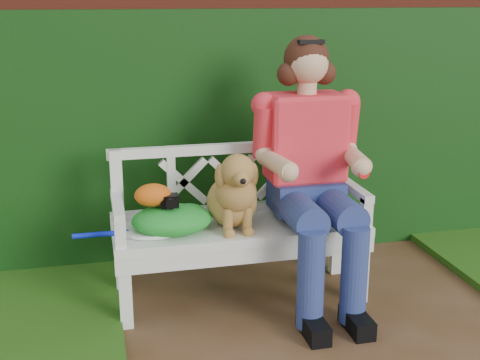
{
  "coord_description": "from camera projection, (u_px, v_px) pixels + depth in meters",
  "views": [
    {
      "loc": [
        -1.2,
        -2.52,
        1.8
      ],
      "look_at": [
        -0.37,
        0.97,
        0.75
      ],
      "focal_mm": 48.0,
      "sensor_mm": 36.0,
      "label": 1
    }
  ],
  "objects": [
    {
      "name": "brick_wall",
      "position": [
        261.0,
        94.0,
        4.59
      ],
      "size": [
        10.0,
        0.3,
        2.2
      ],
      "primitive_type": "cube",
      "color": "maroon",
      "rests_on": "ground"
    },
    {
      "name": "ivy_hedge",
      "position": [
        269.0,
        135.0,
        4.45
      ],
      "size": [
        10.0,
        0.18,
        1.7
      ],
      "primitive_type": "cube",
      "color": "#123B0C",
      "rests_on": "ground"
    },
    {
      "name": "garden_bench",
      "position": [
        240.0,
        261.0,
        3.88
      ],
      "size": [
        1.64,
        0.78,
        0.48
      ],
      "primitive_type": null,
      "rotation": [
        0.0,
        0.0,
        -0.11
      ],
      "color": "white",
      "rests_on": "ground"
    },
    {
      "name": "seated_woman",
      "position": [
        308.0,
        166.0,
        3.79
      ],
      "size": [
        0.75,
        0.96,
        1.63
      ],
      "primitive_type": null,
      "rotation": [
        0.0,
        0.0,
        0.07
      ],
      "color": "#FF365F",
      "rests_on": "ground"
    },
    {
      "name": "dog",
      "position": [
        233.0,
        188.0,
        3.68
      ],
      "size": [
        0.41,
        0.49,
        0.47
      ],
      "primitive_type": null,
      "rotation": [
        0.0,
        0.0,
        0.24
      ],
      "color": "#A06A41",
      "rests_on": "garden_bench"
    },
    {
      "name": "tennis_racket",
      "position": [
        147.0,
        230.0,
        3.65
      ],
      "size": [
        0.68,
        0.39,
        0.03
      ],
      "primitive_type": null,
      "rotation": [
        0.0,
        0.0,
        -0.19
      ],
      "color": "silver",
      "rests_on": "garden_bench"
    },
    {
      "name": "green_bag",
      "position": [
        172.0,
        219.0,
        3.66
      ],
      "size": [
        0.47,
        0.36,
        0.16
      ],
      "primitive_type": null,
      "rotation": [
        0.0,
        0.0,
        0.02
      ],
      "color": "#318B3A",
      "rests_on": "garden_bench"
    },
    {
      "name": "camera_item",
      "position": [
        169.0,
        200.0,
        3.62
      ],
      "size": [
        0.11,
        0.08,
        0.07
      ],
      "primitive_type": "cube",
      "rotation": [
        0.0,
        0.0,
        -0.03
      ],
      "color": "black",
      "rests_on": "green_bag"
    },
    {
      "name": "baseball_glove",
      "position": [
        153.0,
        195.0,
        3.61
      ],
      "size": [
        0.24,
        0.2,
        0.13
      ],
      "primitive_type": "ellipsoid",
      "rotation": [
        0.0,
        0.0,
        0.24
      ],
      "color": "#D0540F",
      "rests_on": "green_bag"
    }
  ]
}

